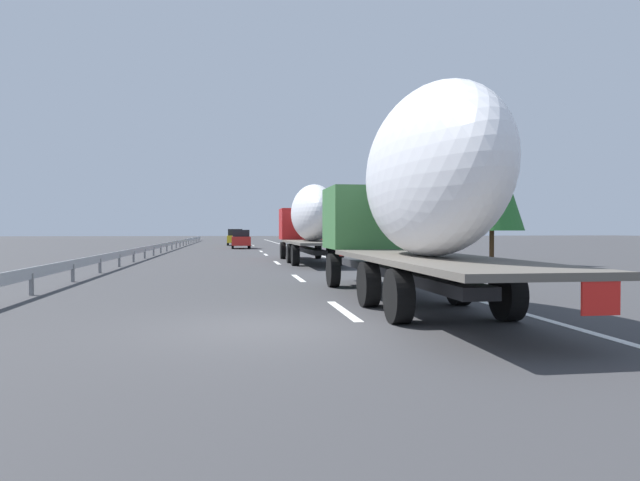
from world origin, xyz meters
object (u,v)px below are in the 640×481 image
(car_yellow_coupe, at_px, (235,237))
(truck_lead, at_px, (310,219))
(truck_trailing, at_px, (414,191))
(car_red_compact, at_px, (241,239))
(road_sign, at_px, (318,226))

(car_yellow_coupe, bearing_deg, truck_lead, -174.03)
(truck_trailing, bearing_deg, car_red_compact, 4.45)
(car_red_compact, xyz_separation_m, car_yellow_coupe, (11.80, 0.50, 0.04))
(car_red_compact, height_order, car_yellow_coupe, car_yellow_coupe)
(truck_trailing, height_order, car_red_compact, truck_trailing)
(car_red_compact, distance_m, car_yellow_coupe, 11.81)
(truck_lead, xyz_separation_m, road_sign, (17.57, -3.10, -0.28))
(road_sign, bearing_deg, truck_lead, 169.99)
(truck_lead, bearing_deg, road_sign, -10.01)
(car_red_compact, relative_size, car_yellow_coupe, 1.02)
(truck_lead, relative_size, truck_trailing, 0.98)
(truck_lead, distance_m, car_yellow_coupe, 37.10)
(truck_trailing, xyz_separation_m, car_yellow_coupe, (54.94, 3.86, -1.74))
(truck_trailing, bearing_deg, road_sign, -4.97)
(road_sign, bearing_deg, truck_trailing, 175.03)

